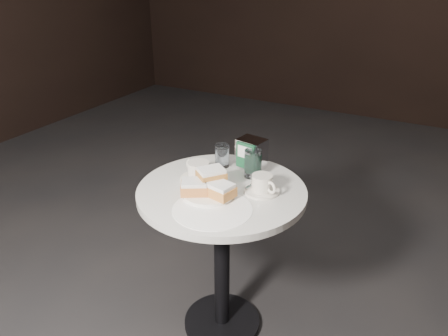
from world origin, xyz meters
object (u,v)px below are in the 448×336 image
cafe_table (222,229)px  coffee_cup_right (262,185)px  water_glass_left (222,156)px  beignet_plate (209,187)px  water_glass_right (253,164)px  napkin_dispenser (251,154)px  coffee_cup_left (198,172)px

cafe_table → coffee_cup_right: (0.16, 0.05, 0.23)m
cafe_table → water_glass_left: bearing=118.2°
beignet_plate → water_glass_right: water_glass_right is taller
cafe_table → water_glass_left: water_glass_left is taller
cafe_table → napkin_dispenser: bearing=85.1°
cafe_table → water_glass_right: 0.31m
beignet_plate → water_glass_left: bearing=107.6°
cafe_table → coffee_cup_left: coffee_cup_left is taller
coffee_cup_right → water_glass_right: size_ratio=1.58×
coffee_cup_right → water_glass_right: bearing=154.9°
napkin_dispenser → coffee_cup_left: bearing=-114.5°
beignet_plate → water_glass_left: size_ratio=2.43×
beignet_plate → napkin_dispenser: size_ratio=1.84×
coffee_cup_right → water_glass_left: 0.30m
beignet_plate → coffee_cup_left: size_ratio=1.20×
cafe_table → water_glass_left: size_ratio=7.18×
cafe_table → napkin_dispenser: (0.02, 0.24, 0.27)m
water_glass_left → water_glass_right: (0.17, -0.03, 0.01)m
cafe_table → napkin_dispenser: 0.36m
cafe_table → coffee_cup_right: bearing=17.8°
coffee_cup_left → water_glass_right: water_glass_right is taller
coffee_cup_left → water_glass_right: bearing=61.0°
water_glass_left → coffee_cup_left: bearing=-97.4°
water_glass_left → beignet_plate: bearing=-72.4°
water_glass_left → napkin_dispenser: 0.13m
cafe_table → water_glass_right: (0.06, 0.16, 0.26)m
coffee_cup_left → water_glass_right: (0.19, 0.14, 0.02)m
water_glass_left → napkin_dispenser: size_ratio=0.75×
coffee_cup_right → water_glass_left: water_glass_left is taller
napkin_dispenser → water_glass_left: bearing=-149.9°
beignet_plate → water_glass_right: bearing=71.4°
beignet_plate → water_glass_right: size_ratio=2.07×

